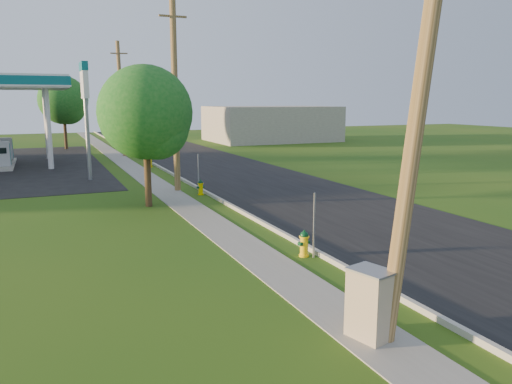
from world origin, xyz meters
The scene contains 20 objects.
ground_plane centered at (0.00, 0.00, 0.00)m, with size 140.00×140.00×0.00m, color #1D4810.
road centered at (4.50, 10.00, 0.01)m, with size 8.00×120.00×0.02m, color black.
curb centered at (0.50, 10.00, 0.07)m, with size 0.15×120.00×0.15m, color #A4A297.
sidewalk centered at (-1.25, 10.00, 0.01)m, with size 1.50×120.00×0.03m, color gray.
utility_pole_near centered at (-0.60, -1.00, 4.80)m, with size 1.40×0.32×9.48m.
utility_pole_mid centered at (-0.60, 17.00, 4.95)m, with size 1.40×0.32×9.80m.
utility_pole_far centered at (-0.60, 35.00, 4.80)m, with size 1.40×0.32×9.50m.
sign_post_near centered at (0.25, 4.20, 1.00)m, with size 0.05×0.04×2.00m, color gray.
sign_post_mid centered at (0.25, 16.00, 1.00)m, with size 0.05×0.04×2.00m, color gray.
sign_post_far centered at (0.25, 28.20, 1.00)m, with size 0.05×0.04×2.00m, color gray.
fuel_pump_ne centered at (-9.50, 30.00, 0.72)m, with size 1.20×3.20×1.90m.
fuel_pump_se centered at (-9.50, 34.00, 0.72)m, with size 1.20×3.20×1.90m.
price_pylon centered at (-4.50, 22.50, 5.43)m, with size 0.34×2.04×6.85m.
distant_building centered at (18.00, 45.00, 2.00)m, with size 14.00×10.00×4.00m, color gray.
tree_verge centered at (-2.71, 13.59, 4.01)m, with size 4.11×4.11×6.23m.
tree_lot centered at (-4.65, 43.58, 4.53)m, with size 4.65×4.65×7.04m.
hydrant_near centered at (0.05, 4.42, 0.41)m, with size 0.43×0.38×0.83m.
hydrant_mid centered at (0.15, 15.34, 0.38)m, with size 0.41×0.36×0.78m.
hydrant_far centered at (0.00, 26.85, 0.39)m, with size 0.41×0.36×0.79m.
utility_cabinet centered at (-1.35, -0.78, 0.72)m, with size 0.84×0.98×1.44m.
Camera 1 is at (-7.11, -8.40, 4.69)m, focal length 35.00 mm.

